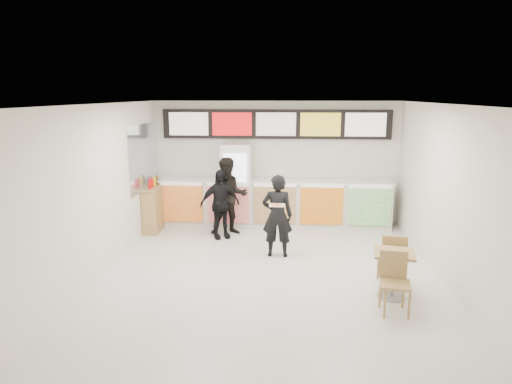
# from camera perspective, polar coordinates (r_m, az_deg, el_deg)

# --- Properties ---
(floor) EXTENTS (7.00, 7.00, 0.00)m
(floor) POSITION_cam_1_polar(r_m,az_deg,el_deg) (8.30, 1.69, -10.24)
(floor) COLOR beige
(floor) RESTS_ON ground
(ceiling) EXTENTS (7.00, 7.00, 0.00)m
(ceiling) POSITION_cam_1_polar(r_m,az_deg,el_deg) (7.68, 1.83, 10.93)
(ceiling) COLOR white
(ceiling) RESTS_ON wall_back
(wall_back) EXTENTS (6.00, 0.00, 6.00)m
(wall_back) POSITION_cam_1_polar(r_m,az_deg,el_deg) (11.30, 2.48, 3.69)
(wall_back) COLOR silver
(wall_back) RESTS_ON floor
(wall_left) EXTENTS (0.00, 7.00, 7.00)m
(wall_left) POSITION_cam_1_polar(r_m,az_deg,el_deg) (8.52, -18.85, 0.24)
(wall_left) COLOR silver
(wall_left) RESTS_ON floor
(wall_right) EXTENTS (0.00, 7.00, 7.00)m
(wall_right) POSITION_cam_1_polar(r_m,az_deg,el_deg) (8.30, 22.93, -0.38)
(wall_right) COLOR silver
(wall_right) RESTS_ON floor
(service_counter) EXTENTS (5.56, 0.77, 1.14)m
(service_counter) POSITION_cam_1_polar(r_m,az_deg,el_deg) (11.08, 2.38, -1.37)
(service_counter) COLOR silver
(service_counter) RESTS_ON floor
(menu_board) EXTENTS (5.50, 0.14, 0.70)m
(menu_board) POSITION_cam_1_polar(r_m,az_deg,el_deg) (11.11, 2.51, 8.48)
(menu_board) COLOR black
(menu_board) RESTS_ON wall_back
(drinks_fridge) EXTENTS (0.70, 0.67, 2.00)m
(drinks_fridge) POSITION_cam_1_polar(r_m,az_deg,el_deg) (11.06, -2.45, 0.89)
(drinks_fridge) COLOR white
(drinks_fridge) RESTS_ON floor
(mirror_panel) EXTENTS (0.01, 2.00, 1.50)m
(mirror_panel) POSITION_cam_1_polar(r_m,az_deg,el_deg) (10.74, -13.87, 4.25)
(mirror_panel) COLOR #B2B7BF
(mirror_panel) RESTS_ON wall_left
(customer_main) EXTENTS (0.60, 0.40, 1.65)m
(customer_main) POSITION_cam_1_polar(r_m,az_deg,el_deg) (8.95, 2.67, -3.00)
(customer_main) COLOR black
(customer_main) RESTS_ON floor
(customer_left) EXTENTS (0.97, 0.82, 1.77)m
(customer_left) POSITION_cam_1_polar(r_m,az_deg,el_deg) (10.37, -3.41, -0.54)
(customer_left) COLOR black
(customer_left) RESTS_ON floor
(customer_mid) EXTENTS (0.98, 0.74, 1.55)m
(customer_mid) POSITION_cam_1_polar(r_m,az_deg,el_deg) (10.13, -4.53, -1.52)
(customer_mid) COLOR black
(customer_mid) RESTS_ON floor
(pizza_slice) EXTENTS (0.36, 0.36, 0.02)m
(pizza_slice) POSITION_cam_1_polar(r_m,az_deg,el_deg) (8.43, 2.62, -1.61)
(pizza_slice) COLOR beige
(pizza_slice) RESTS_ON customer_main
(cafe_table) EXTENTS (0.70, 1.58, 0.90)m
(cafe_table) POSITION_cam_1_polar(r_m,az_deg,el_deg) (7.55, 16.79, -8.84)
(cafe_table) COLOR tan
(cafe_table) RESTS_ON floor
(condiment_ledge) EXTENTS (0.38, 0.94, 1.25)m
(condiment_ledge) POSITION_cam_1_polar(r_m,az_deg,el_deg) (10.97, -12.62, -2.00)
(condiment_ledge) COLOR tan
(condiment_ledge) RESTS_ON floor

